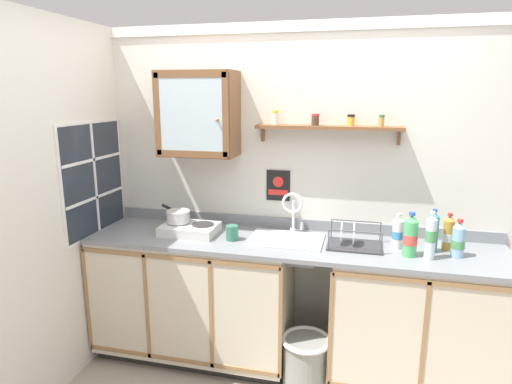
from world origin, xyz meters
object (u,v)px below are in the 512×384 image
sink (287,243)px  warning_sign (278,186)px  saucepan (178,216)px  bottle_soda_green_4 (410,236)px  bottle_opaque_white_2 (398,233)px  bottle_detergent_teal_1 (433,232)px  dish_rack (353,242)px  bottle_juice_amber_3 (448,234)px  wall_cabinet (198,114)px  bottle_water_blue_0 (458,240)px  trash_bin (306,362)px  bottle_water_clear_5 (431,237)px  hot_plate_stove (190,229)px  mug (232,233)px

sink → warning_sign: 0.44m
saucepan → bottle_soda_green_4: (1.58, -0.11, 0.01)m
bottle_opaque_white_2 → warning_sign: size_ratio=1.03×
bottle_detergent_teal_1 → dish_rack: size_ratio=0.80×
bottle_juice_amber_3 → bottle_soda_green_4: (-0.25, -0.17, 0.02)m
dish_rack → bottle_soda_green_4: bearing=-15.2°
bottle_detergent_teal_1 → wall_cabinet: (-1.60, 0.13, 0.71)m
sink → bottle_water_blue_0: (1.07, -0.07, 0.13)m
bottle_water_blue_0 → trash_bin: (-0.89, -0.18, -0.86)m
saucepan → bottle_opaque_white_2: (1.52, 0.03, -0.02)m
sink → bottle_water_clear_5: bearing=-9.2°
bottle_soda_green_4 → warning_sign: bearing=157.2°
bottle_opaque_white_2 → bottle_juice_amber_3: 0.31m
hot_plate_stove → trash_bin: 1.20m
bottle_water_clear_5 → dish_rack: size_ratio=0.84×
bottle_soda_green_4 → bottle_opaque_white_2: bearing=115.3°
bottle_water_clear_5 → wall_cabinet: (-1.57, 0.26, 0.70)m
bottle_juice_amber_3 → wall_cabinet: size_ratio=0.41×
bottle_opaque_white_2 → warning_sign: (-0.84, 0.24, 0.22)m
bottle_detergent_teal_1 → trash_bin: size_ratio=0.76×
bottle_juice_amber_3 → bottle_soda_green_4: bearing=-144.8°
saucepan → trash_bin: size_ratio=0.80×
hot_plate_stove → bottle_juice_amber_3: 1.74m
saucepan → trash_bin: (0.98, -0.23, -0.88)m
bottle_water_blue_0 → bottle_juice_amber_3: size_ratio=0.99×
hot_plate_stove → bottle_juice_amber_3: bearing=3.0°
bottle_juice_amber_3 → wall_cabinet: bearing=177.8°
bottle_detergent_teal_1 → bottle_opaque_white_2: (-0.21, 0.03, -0.03)m
mug → wall_cabinet: wall_cabinet is taller
bottle_juice_amber_3 → bottle_water_clear_5: bottle_water_clear_5 is taller
bottle_water_blue_0 → bottle_water_clear_5: 0.19m
trash_bin → sink: bearing=126.5°
sink → saucepan: (-0.80, -0.01, 0.14)m
bottle_detergent_teal_1 → bottle_soda_green_4: (-0.14, -0.11, -0.01)m
warning_sign → mug: bearing=-125.7°
hot_plate_stove → mug: size_ratio=3.23×
bottle_water_blue_0 → dish_rack: bottle_water_blue_0 is taller
hot_plate_stove → warning_sign: bearing=26.7°
bottle_soda_green_4 → mug: (-1.15, 0.03, -0.08)m
hot_plate_stove → warning_sign: 0.71m
hot_plate_stove → bottle_detergent_teal_1: 1.63m
bottle_soda_green_4 → dish_rack: bottle_soda_green_4 is taller
bottle_detergent_teal_1 → sink: bearing=179.2°
dish_rack → trash_bin: 0.86m
bottle_water_blue_0 → wall_cabinet: size_ratio=0.41×
dish_rack → mug: size_ratio=2.91×
sink → bottle_water_blue_0: sink is taller
bottle_soda_green_4 → bottle_water_clear_5: 0.12m
hot_plate_stove → wall_cabinet: size_ratio=0.66×
bottle_juice_amber_3 → hot_plate_stove: bearing=-177.0°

